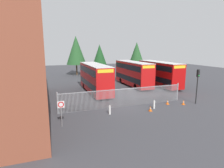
% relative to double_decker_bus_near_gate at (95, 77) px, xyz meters
% --- Properties ---
extents(ground_plane, '(100.00, 100.00, 0.00)m').
position_rel_double_decker_bus_near_gate_xyz_m(ground_plane, '(1.34, -0.03, -2.42)').
color(ground_plane, '#3D3D42').
extents(palisade_fence, '(15.43, 0.14, 2.35)m').
position_rel_double_decker_bus_near_gate_xyz_m(palisade_fence, '(1.46, -8.03, -1.24)').
color(palisade_fence, gray).
rests_on(palisade_fence, ground).
extents(double_decker_bus_near_gate, '(2.54, 10.81, 4.42)m').
position_rel_double_decker_bus_near_gate_xyz_m(double_decker_bus_near_gate, '(0.00, 0.00, 0.00)').
color(double_decker_bus_near_gate, red).
rests_on(double_decker_bus_near_gate, ground).
extents(double_decker_bus_behind_fence_left, '(2.54, 10.81, 4.42)m').
position_rel_double_decker_bus_near_gate_xyz_m(double_decker_bus_behind_fence_left, '(12.28, 1.07, 0.00)').
color(double_decker_bus_behind_fence_left, '#B70C0C').
rests_on(double_decker_bus_behind_fence_left, ground).
extents(double_decker_bus_behind_fence_right, '(2.54, 10.81, 4.42)m').
position_rel_double_decker_bus_near_gate_xyz_m(double_decker_bus_behind_fence_right, '(7.86, 2.75, 0.00)').
color(double_decker_bus_behind_fence_right, red).
rests_on(double_decker_bus_behind_fence_right, ground).
extents(bollard_near_left, '(0.20, 0.20, 0.95)m').
position_rel_double_decker_bus_near_gate_xyz_m(bollard_near_left, '(-1.07, -10.03, -1.95)').
color(bollard_near_left, silver).
rests_on(bollard_near_left, ground).
extents(bollard_center_front, '(0.20, 0.20, 0.95)m').
position_rel_double_decker_bus_near_gate_xyz_m(bollard_center_front, '(4.34, -9.98, -1.95)').
color(bollard_center_front, silver).
rests_on(bollard_center_front, ground).
extents(traffic_cone_by_gate, '(0.34, 0.34, 0.59)m').
position_rel_double_decker_bus_near_gate_xyz_m(traffic_cone_by_gate, '(3.49, -10.59, -2.13)').
color(traffic_cone_by_gate, orange).
rests_on(traffic_cone_by_gate, ground).
extents(traffic_cone_mid_forecourt, '(0.34, 0.34, 0.59)m').
position_rel_double_decker_bus_near_gate_xyz_m(traffic_cone_mid_forecourt, '(8.58, -9.88, -2.13)').
color(traffic_cone_mid_forecourt, orange).
rests_on(traffic_cone_mid_forecourt, ground).
extents(traffic_cone_near_kerb, '(0.34, 0.34, 0.59)m').
position_rel_double_decker_bus_near_gate_xyz_m(traffic_cone_near_kerb, '(6.83, -9.10, -2.13)').
color(traffic_cone_near_kerb, orange).
rests_on(traffic_cone_near_kerb, ground).
extents(speed_limit_sign_post, '(0.60, 0.14, 2.40)m').
position_rel_double_decker_bus_near_gate_xyz_m(speed_limit_sign_post, '(-6.10, -11.56, -0.65)').
color(speed_limit_sign_post, slate).
rests_on(speed_limit_sign_post, ground).
extents(traffic_light_kerbside, '(0.28, 0.33, 4.30)m').
position_rel_double_decker_bus_near_gate_xyz_m(traffic_light_kerbside, '(10.32, -10.06, 0.56)').
color(traffic_light_kerbside, black).
rests_on(traffic_light_kerbside, ground).
extents(tree_tall_back, '(3.90, 3.90, 7.67)m').
position_rel_double_decker_bus_near_gate_xyz_m(tree_tall_back, '(5.55, 16.47, 2.44)').
color(tree_tall_back, '#4C3823').
rests_on(tree_tall_back, ground).
extents(tree_short_side, '(3.80, 3.80, 8.24)m').
position_rel_double_decker_bus_near_gate_xyz_m(tree_short_side, '(14.31, 14.09, 3.08)').
color(tree_short_side, '#4C3823').
rests_on(tree_short_side, ground).
extents(tree_mid_row, '(4.95, 4.95, 9.80)m').
position_rel_double_decker_bus_near_gate_xyz_m(tree_mid_row, '(0.52, 20.29, 3.83)').
color(tree_mid_row, '#4C3823').
rests_on(tree_mid_row, ground).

